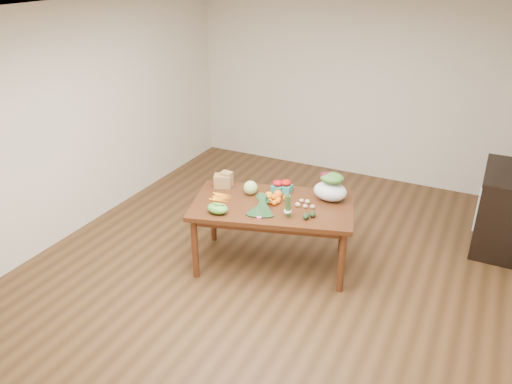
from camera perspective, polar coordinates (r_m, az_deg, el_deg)
The scene contains 26 objects.
floor at distance 5.58m, azimuth 1.26°, elevation -8.69°, with size 6.00×6.00×0.00m, color brown.
ceiling at distance 4.62m, azimuth 1.60°, elevation 20.07°, with size 5.00×6.00×0.02m, color white.
room_walls at distance 4.94m, azimuth 1.41°, elevation 4.31°, with size 5.02×6.02×2.70m.
dining_table at distance 5.47m, azimuth 1.84°, elevation -4.81°, with size 1.68×0.94×0.75m, color #462610.
cabinet at distance 6.44m, azimuth 26.28°, elevation -1.76°, with size 0.52×1.02×0.94m, color black.
dish_towel at distance 6.16m, azimuth 23.95°, elevation -1.68°, with size 0.02×0.28×0.45m, color white.
paper_bag at distance 5.64m, azimuth -3.84°, elevation 1.42°, with size 0.25×0.21×0.18m, color #A17348, non-canonical shape.
cabbage at distance 5.46m, azimuth -0.63°, elevation 0.49°, with size 0.15×0.15×0.15m, color #B7D57B.
strawberry_basket_a at distance 5.53m, azimuth 2.47°, elevation 0.54°, with size 0.12×0.12×0.11m, color red, non-canonical shape.
strawberry_basket_b at distance 5.53m, azimuth 3.43°, elevation 0.57°, with size 0.12×0.12×0.11m, color red, non-canonical shape.
orange_a at distance 5.35m, azimuth 1.47°, elevation -0.43°, with size 0.09×0.09×0.09m, color orange.
orange_b at distance 5.39m, azimuth 2.52°, elevation -0.25°, with size 0.09×0.09×0.09m, color orange.
orange_c at distance 5.34m, azimuth 3.46°, elevation -0.67°, with size 0.07×0.07×0.07m, color orange.
mandarin_cluster at distance 5.29m, azimuth 2.07°, elevation -0.73°, with size 0.18×0.18×0.09m, color orange, non-canonical shape.
carrots at distance 5.40m, azimuth -3.97°, elevation -0.62°, with size 0.22×0.22×0.03m, color orange, non-canonical shape.
snap_pea_bag at distance 5.10m, azimuth -4.40°, elevation -1.88°, with size 0.22×0.17×0.10m, color #57A738.
kale_bunch at distance 5.05m, azimuth 0.55°, elevation -1.71°, with size 0.32×0.40×0.16m, color black, non-canonical shape.
asparagus_bundle at distance 4.98m, azimuth 3.67°, elevation -1.58°, with size 0.08×0.08×0.25m, color #496E32, non-canonical shape.
potato_a at distance 5.23m, azimuth 4.78°, elevation -1.45°, with size 0.06×0.05×0.05m, color tan.
potato_b at distance 5.21m, azimuth 5.66°, elevation -1.62°, with size 0.05×0.04×0.04m, color tan.
potato_c at distance 5.30m, azimuth 5.89°, elevation -1.11°, with size 0.06×0.05×0.05m, color tan.
potato_d at distance 5.33m, azimuth 5.23°, elevation -0.98°, with size 0.05×0.04×0.04m, color tan.
potato_e at distance 5.21m, azimuth 6.48°, elevation -1.68°, with size 0.05×0.04×0.04m, color tan.
avocado_a at distance 5.00m, azimuth 5.73°, elevation -2.77°, with size 0.06×0.09×0.06m, color black.
avocado_b at distance 5.05m, azimuth 6.48°, elevation -2.52°, with size 0.06×0.09×0.06m, color black.
salad_bag at distance 5.37m, azimuth 8.50°, elevation 0.47°, with size 0.36×0.27×0.28m, color silver, non-canonical shape.
Camera 1 is at (1.93, -4.18, 3.16)m, focal length 35.00 mm.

